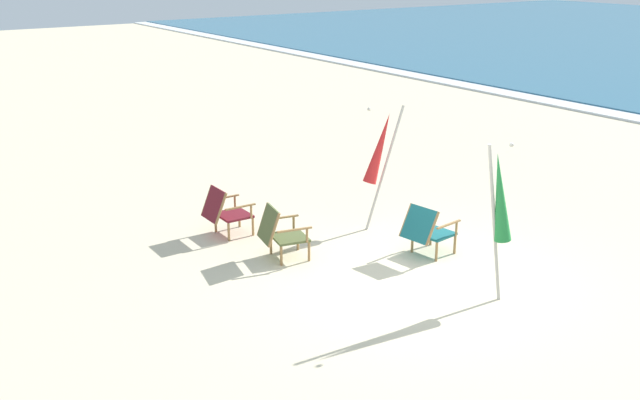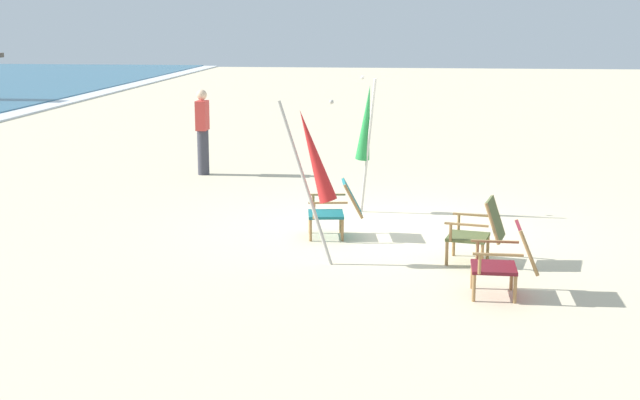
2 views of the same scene
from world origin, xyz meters
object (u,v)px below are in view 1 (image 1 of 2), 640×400
object	(u,v)px
beach_chair_far_center	(427,229)
umbrella_furled_green	(500,199)
beach_chair_front_left	(280,232)
umbrella_furled_red	(380,149)
beach_chair_back_left	(225,210)

from	to	relation	value
beach_chair_far_center	umbrella_furled_green	size ratio (longest dim) A/B	0.39
beach_chair_front_left	beach_chair_far_center	size ratio (longest dim) A/B	1.00
beach_chair_far_center	umbrella_furled_red	bearing A→B (deg)	172.66
beach_chair_front_left	beach_chair_far_center	world-z (taller)	beach_chair_front_left
beach_chair_front_left	beach_chair_back_left	world-z (taller)	beach_chair_front_left
umbrella_furled_green	beach_chair_back_left	bearing A→B (deg)	-156.19
beach_chair_far_center	umbrella_furled_green	distance (m)	1.88
beach_chair_front_left	beach_chair_far_center	xyz separation A→B (m)	(1.14, 1.86, -0.01)
beach_chair_front_left	beach_chair_back_left	bearing A→B (deg)	-170.70
beach_chair_back_left	beach_chair_far_center	distance (m)	3.21
beach_chair_front_left	umbrella_furled_green	xyz separation A→B (m)	(2.73, 1.57, 0.95)
umbrella_furled_red	beach_chair_far_center	bearing A→B (deg)	-7.34
umbrella_furled_green	umbrella_furled_red	distance (m)	3.00
beach_chair_back_left	umbrella_furled_red	size ratio (longest dim) A/B	0.40
beach_chair_far_center	umbrella_furled_red	distance (m)	1.65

